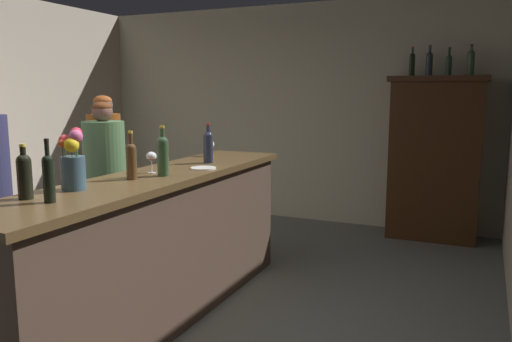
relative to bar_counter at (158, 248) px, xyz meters
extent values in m
plane|color=slate|center=(-0.28, -0.32, -0.54)|extent=(9.34, 9.34, 0.00)
cube|color=beige|center=(-0.28, 3.33, 0.83)|extent=(5.36, 0.12, 2.73)
cube|color=brown|center=(0.00, 0.00, -0.03)|extent=(0.55, 2.89, 1.02)
cube|color=brown|center=(0.00, 0.00, 0.51)|extent=(0.63, 3.01, 0.05)
cube|color=#3C220F|center=(1.60, 3.00, 0.37)|extent=(0.95, 0.42, 1.81)
cube|color=#3C2214|center=(1.60, 3.00, 1.24)|extent=(1.03, 0.48, 0.06)
cylinder|color=black|center=(-0.17, -0.97, 0.63)|extent=(0.08, 0.08, 0.21)
sphere|color=black|center=(-0.17, -0.97, 0.74)|extent=(0.08, 0.08, 0.08)
cylinder|color=black|center=(-0.17, -0.97, 0.78)|extent=(0.03, 0.03, 0.08)
cylinder|color=gold|center=(-0.17, -0.97, 0.82)|extent=(0.03, 0.03, 0.02)
cylinder|color=#4E341B|center=(-0.03, -0.22, 0.63)|extent=(0.07, 0.07, 0.21)
sphere|color=#4E341B|center=(-0.03, -0.22, 0.74)|extent=(0.07, 0.07, 0.07)
cylinder|color=#4E341B|center=(-0.03, -0.22, 0.79)|extent=(0.03, 0.03, 0.10)
cylinder|color=gold|center=(-0.03, -0.22, 0.85)|extent=(0.03, 0.03, 0.02)
cylinder|color=black|center=(0.02, -0.98, 0.64)|extent=(0.06, 0.06, 0.22)
sphere|color=black|center=(0.02, -0.98, 0.75)|extent=(0.06, 0.06, 0.06)
cylinder|color=black|center=(0.02, -0.98, 0.80)|extent=(0.02, 0.02, 0.10)
cylinder|color=black|center=(0.02, -0.98, 0.86)|extent=(0.03, 0.03, 0.02)
cylinder|color=#2F4C2D|center=(0.08, -0.02, 0.65)|extent=(0.08, 0.08, 0.23)
sphere|color=#2F4C2D|center=(0.08, -0.02, 0.76)|extent=(0.08, 0.08, 0.08)
cylinder|color=#2F4C2D|center=(0.08, -0.02, 0.81)|extent=(0.03, 0.03, 0.10)
cylinder|color=gold|center=(0.08, -0.02, 0.87)|extent=(0.03, 0.03, 0.02)
cylinder|color=#23293D|center=(0.04, 0.68, 0.64)|extent=(0.08, 0.08, 0.22)
sphere|color=#23293D|center=(0.04, 0.68, 0.75)|extent=(0.08, 0.08, 0.08)
cylinder|color=#23293D|center=(0.04, 0.68, 0.79)|extent=(0.03, 0.03, 0.09)
cylinder|color=red|center=(0.04, 0.68, 0.85)|extent=(0.03, 0.03, 0.02)
cylinder|color=white|center=(-0.16, 1.07, 0.53)|extent=(0.07, 0.07, 0.00)
cylinder|color=white|center=(-0.16, 1.07, 0.57)|extent=(0.01, 0.01, 0.06)
ellipsoid|color=white|center=(-0.16, 1.07, 0.64)|extent=(0.08, 0.08, 0.08)
cylinder|color=white|center=(-0.07, 0.05, 0.53)|extent=(0.06, 0.06, 0.00)
cylinder|color=white|center=(-0.07, 0.05, 0.58)|extent=(0.01, 0.01, 0.08)
ellipsoid|color=white|center=(-0.07, 0.05, 0.65)|extent=(0.07, 0.07, 0.07)
ellipsoid|color=maroon|center=(-0.07, 0.05, 0.63)|extent=(0.06, 0.06, 0.03)
cylinder|color=#355062|center=(-0.12, -0.66, 0.63)|extent=(0.14, 0.14, 0.20)
cylinder|color=#38602D|center=(-0.08, -0.66, 0.75)|extent=(0.01, 0.01, 0.20)
sphere|color=#C35389|center=(-0.08, -0.66, 0.85)|extent=(0.08, 0.08, 0.08)
cylinder|color=#38602D|center=(-0.11, -0.63, 0.76)|extent=(0.01, 0.01, 0.21)
sphere|color=red|center=(-0.11, -0.63, 0.87)|extent=(0.07, 0.07, 0.07)
cylinder|color=#38602D|center=(-0.14, -0.61, 0.74)|extent=(0.01, 0.01, 0.18)
sphere|color=orange|center=(-0.14, -0.61, 0.83)|extent=(0.05, 0.05, 0.05)
cylinder|color=#38602D|center=(-0.16, -0.67, 0.74)|extent=(0.01, 0.01, 0.17)
sphere|color=red|center=(-0.16, -0.67, 0.82)|extent=(0.07, 0.07, 0.07)
cylinder|color=#38602D|center=(-0.14, -0.71, 0.73)|extent=(0.01, 0.01, 0.16)
sphere|color=#C64422|center=(-0.14, -0.71, 0.81)|extent=(0.05, 0.05, 0.05)
cylinder|color=#38602D|center=(-0.09, -0.69, 0.73)|extent=(0.01, 0.01, 0.15)
sphere|color=yellow|center=(-0.09, -0.69, 0.80)|extent=(0.09, 0.09, 0.09)
cylinder|color=white|center=(0.17, 0.37, 0.54)|extent=(0.19, 0.19, 0.01)
cylinder|color=black|center=(1.31, 3.00, 1.38)|extent=(0.06, 0.06, 0.22)
sphere|color=black|center=(1.31, 3.00, 1.49)|extent=(0.06, 0.06, 0.06)
cylinder|color=black|center=(1.31, 3.00, 1.54)|extent=(0.02, 0.02, 0.09)
cylinder|color=red|center=(1.31, 3.00, 1.59)|extent=(0.02, 0.02, 0.02)
cylinder|color=#242E38|center=(1.49, 3.00, 1.38)|extent=(0.07, 0.07, 0.22)
sphere|color=#242E38|center=(1.49, 3.00, 1.49)|extent=(0.07, 0.07, 0.07)
cylinder|color=#242E38|center=(1.49, 3.00, 1.54)|extent=(0.03, 0.03, 0.09)
cylinder|color=black|center=(1.49, 3.00, 1.60)|extent=(0.03, 0.03, 0.02)
cylinder|color=#1C3421|center=(1.69, 3.00, 1.37)|extent=(0.06, 0.06, 0.18)
sphere|color=#1C3421|center=(1.69, 3.00, 1.46)|extent=(0.06, 0.06, 0.06)
cylinder|color=#1C3421|center=(1.69, 3.00, 1.51)|extent=(0.03, 0.03, 0.10)
cylinder|color=black|center=(1.69, 3.00, 1.57)|extent=(0.03, 0.03, 0.02)
cylinder|color=#2F4730|center=(1.91, 3.00, 1.39)|extent=(0.07, 0.07, 0.22)
sphere|color=#2F4730|center=(1.91, 3.00, 1.50)|extent=(0.07, 0.07, 0.07)
cylinder|color=#2F4730|center=(1.91, 3.00, 1.54)|extent=(0.03, 0.03, 0.08)
cylinder|color=black|center=(1.91, 3.00, 1.59)|extent=(0.03, 0.03, 0.02)
cylinder|color=#2B3046|center=(-1.38, 1.09, -0.14)|extent=(0.24, 0.24, 0.80)
cylinder|color=brown|center=(-1.38, 1.09, 0.58)|extent=(0.33, 0.33, 0.62)
sphere|color=brown|center=(-1.38, 1.09, 0.98)|extent=(0.19, 0.19, 0.19)
ellipsoid|color=#9C4B1F|center=(-1.38, 1.09, 1.02)|extent=(0.18, 0.18, 0.11)
cylinder|color=maroon|center=(-0.91, 0.53, -0.14)|extent=(0.26, 0.26, 0.80)
cylinder|color=#4B6F46|center=(-0.91, 0.53, 0.56)|extent=(0.36, 0.36, 0.59)
sphere|color=brown|center=(-0.91, 0.53, 0.94)|extent=(0.18, 0.18, 0.18)
ellipsoid|color=#572C14|center=(-0.91, 0.53, 0.97)|extent=(0.17, 0.17, 0.10)
camera|label=1|loc=(2.09, -2.94, 1.11)|focal=35.85mm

